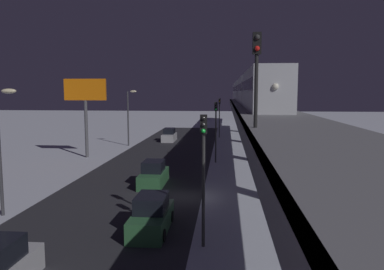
{
  "coord_description": "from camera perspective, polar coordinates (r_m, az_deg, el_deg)",
  "views": [
    {
      "loc": [
        -3.11,
        26.21,
        7.47
      ],
      "look_at": [
        0.77,
        -17.35,
        2.46
      ],
      "focal_mm": 35.5,
      "sensor_mm": 36.0,
      "label": 1
    }
  ],
  "objects": [
    {
      "name": "subway_train",
      "position": [
        62.67,
        8.13,
        6.69
      ],
      "size": [
        2.94,
        74.07,
        3.4
      ],
      "color": "#B7BABF",
      "rests_on": "elevated_railway"
    },
    {
      "name": "street_lamp_far",
      "position": [
        52.95,
        -9.36,
        3.57
      ],
      "size": [
        1.35,
        0.44,
        7.65
      ],
      "color": "#38383D",
      "rests_on": "ground_plane"
    },
    {
      "name": "traffic_light_near",
      "position": [
        17.97,
        1.74,
        -3.96
      ],
      "size": [
        0.32,
        0.44,
        6.4
      ],
      "color": "#2D2D2D",
      "rests_on": "ground_plane"
    },
    {
      "name": "elevated_railway",
      "position": [
        26.51,
        11.93,
        1.3
      ],
      "size": [
        5.0,
        103.73,
        5.93
      ],
      "color": "slate",
      "rests_on": "ground_plane"
    },
    {
      "name": "traffic_light_mid",
      "position": [
        39.78,
        3.6,
        1.8
      ],
      "size": [
        0.32,
        0.44,
        6.4
      ],
      "color": "#2D2D2D",
      "rests_on": "ground_plane"
    },
    {
      "name": "street_lamp_near",
      "position": [
        25.12,
        -26.64,
        -0.23
      ],
      "size": [
        1.35,
        0.44,
        7.65
      ],
      "color": "#38383D",
      "rests_on": "ground_plane"
    },
    {
      "name": "sedan_green",
      "position": [
        21.01,
        -6.08,
        -12.06
      ],
      "size": [
        1.91,
        4.61,
        1.97
      ],
      "rotation": [
        0.0,
        0.0,
        3.14
      ],
      "color": "#2D6038",
      "rests_on": "ground_plane"
    },
    {
      "name": "sedan_silver_2",
      "position": [
        57.69,
        -3.44,
        -0.12
      ],
      "size": [
        1.8,
        4.53,
        1.97
      ],
      "color": "#B2B2B7",
      "rests_on": "ground_plane"
    },
    {
      "name": "avenue_asphalt",
      "position": [
        28.17,
        -9.87,
        -8.93
      ],
      "size": [
        11.0,
        103.73,
        0.01
      ],
      "primitive_type": "cube",
      "color": "#28282D",
      "rests_on": "ground_plane"
    },
    {
      "name": "ground_plane",
      "position": [
        27.43,
        -1.63,
        -9.27
      ],
      "size": [
        240.0,
        240.0,
        0.0
      ],
      "primitive_type": "plane",
      "color": "silver"
    },
    {
      "name": "commercial_billboard",
      "position": [
        44.49,
        -15.74,
        5.46
      ],
      "size": [
        4.8,
        0.36,
        8.9
      ],
      "color": "#4C4C51",
      "rests_on": "ground_plane"
    },
    {
      "name": "traffic_light_far",
      "position": [
        61.73,
        4.14,
        3.48
      ],
      "size": [
        0.32,
        0.44,
        6.4
      ],
      "color": "#2D2D2D",
      "rests_on": "ground_plane"
    },
    {
      "name": "rail_signal",
      "position": [
        16.46,
        9.68,
        10.59
      ],
      "size": [
        0.36,
        0.41,
        4.0
      ],
      "color": "black",
      "rests_on": "elevated_railway"
    },
    {
      "name": "sedan_green_2",
      "position": [
        30.74,
        -5.8,
        -6.03
      ],
      "size": [
        1.8,
        4.57,
        1.97
      ],
      "rotation": [
        0.0,
        0.0,
        3.14
      ],
      "color": "#2D6038",
      "rests_on": "ground_plane"
    }
  ]
}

